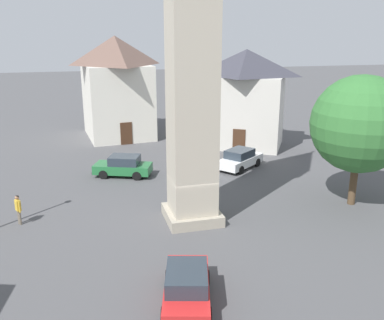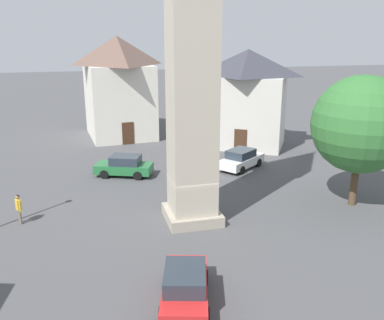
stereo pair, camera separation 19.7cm
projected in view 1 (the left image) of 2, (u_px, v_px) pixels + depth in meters
The scene contains 9 objects.
ground_plane at pixel (192, 220), 23.71m from camera, with size 200.00×200.00×0.00m, color #4C4C4F.
car_blue_kerb at pixel (123, 166), 30.73m from camera, with size 4.46×3.09×1.53m.
car_silver_kerb at pixel (240, 159), 32.47m from camera, with size 4.31×3.82×1.53m.
car_red_corner at pixel (187, 286), 16.17m from camera, with size 2.72×4.43×1.53m.
pedestrian at pixel (18, 207), 22.86m from camera, with size 0.36×0.51×1.69m.
tree at pixel (360, 124), 24.47m from camera, with size 5.72×5.72×7.85m.
building_shop_left at pixel (117, 86), 41.57m from camera, with size 7.00×8.33×9.82m.
building_terrace_right at pixel (245, 98), 37.98m from camera, with size 8.69×8.16×8.71m.
road_sign at pixel (180, 143), 32.60m from camera, with size 0.60×0.07×2.80m.
Camera 1 is at (5.60, 20.99, 10.08)m, focal length 39.48 mm.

